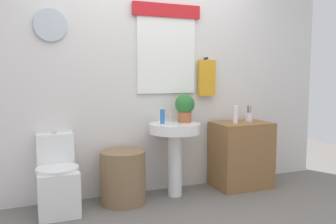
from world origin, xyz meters
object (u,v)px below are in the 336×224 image
pedestal_sink (175,141)px  lotion_bottle (236,114)px  toilet (57,181)px  potted_plant (185,107)px  wooden_cabinet (241,155)px  toothbrush_cup (249,117)px  laundry_hamper (123,177)px  soap_bottle (162,116)px

pedestal_sink → lotion_bottle: size_ratio=3.87×
toilet → potted_plant: bearing=1.3°
toilet → potted_plant: size_ratio=2.45×
toilet → wooden_cabinet: wooden_cabinet is taller
potted_plant → toothbrush_cup: (0.79, -0.04, -0.14)m
toothbrush_cup → wooden_cabinet: bearing=-169.6°
potted_plant → lotion_bottle: (0.57, -0.10, -0.10)m
wooden_cabinet → potted_plant: bearing=175.0°
lotion_bottle → toothbrush_cup: lotion_bottle is taller
laundry_hamper → toothbrush_cup: size_ratio=2.83×
laundry_hamper → pedestal_sink: size_ratio=0.68×
laundry_hamper → soap_bottle: 0.73m
laundry_hamper → lotion_bottle: (1.27, -0.04, 0.58)m
laundry_hamper → lotion_bottle: size_ratio=2.63×
toilet → potted_plant: (1.32, 0.03, 0.65)m
soap_bottle → toothbrush_cup: bearing=-1.6°
laundry_hamper → toothbrush_cup: (1.49, 0.02, 0.53)m
toilet → wooden_cabinet: 2.00m
pedestal_sink → potted_plant: 0.38m
laundry_hamper → wooden_cabinet: wooden_cabinet is taller
laundry_hamper → toilet: bearing=177.2°
soap_bottle → lotion_bottle: size_ratio=0.74×
toothbrush_cup → pedestal_sink: bearing=-178.8°
soap_bottle → toothbrush_cup: (1.05, -0.03, -0.05)m
laundry_hamper → lotion_bottle: 1.40m
soap_bottle → pedestal_sink: bearing=-22.6°
toilet → wooden_cabinet: bearing=-0.9°
potted_plant → toothbrush_cup: 0.80m
lotion_bottle → soap_bottle: bearing=173.8°
pedestal_sink → wooden_cabinet: bearing=-0.0°
lotion_bottle → toilet: bearing=177.9°
wooden_cabinet → lotion_bottle: 0.48m
pedestal_sink → potted_plant: size_ratio=2.58×
laundry_hamper → soap_bottle: (0.44, 0.05, 0.58)m
wooden_cabinet → lotion_bottle: (-0.11, -0.04, 0.47)m
toilet → toothbrush_cup: 2.17m
potted_plant → pedestal_sink: bearing=-156.8°
soap_bottle → potted_plant: potted_plant is taller
toilet → lotion_bottle: size_ratio=3.68×
wooden_cabinet → toilet: bearing=179.1°
toothbrush_cup → lotion_bottle: bearing=-164.7°
toilet → soap_bottle: (1.06, 0.02, 0.56)m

